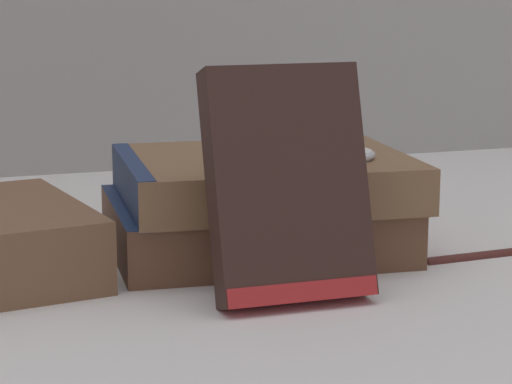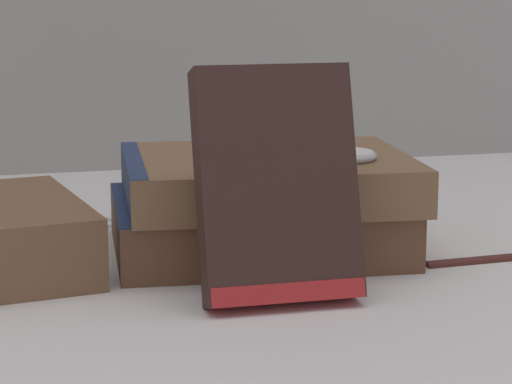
% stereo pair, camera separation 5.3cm
% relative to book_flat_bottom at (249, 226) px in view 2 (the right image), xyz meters
% --- Properties ---
extents(ground_plane, '(3.00, 3.00, 0.00)m').
position_rel_book_flat_bottom_xyz_m(ground_plane, '(0.03, -0.04, -0.02)').
color(ground_plane, silver).
extents(book_flat_bottom, '(0.22, 0.17, 0.04)m').
position_rel_book_flat_bottom_xyz_m(book_flat_bottom, '(0.00, 0.00, 0.00)').
color(book_flat_bottom, brown).
rests_on(book_flat_bottom, ground_plane).
extents(book_flat_top, '(0.22, 0.18, 0.03)m').
position_rel_book_flat_bottom_xyz_m(book_flat_top, '(0.01, -0.00, 0.04)').
color(book_flat_top, brown).
rests_on(book_flat_top, book_flat_bottom).
extents(book_leaning_front, '(0.10, 0.06, 0.15)m').
position_rel_book_flat_bottom_xyz_m(book_leaning_front, '(-0.01, -0.12, 0.05)').
color(book_leaning_front, '#331E19').
rests_on(book_leaning_front, ground_plane).
extents(pocket_watch, '(0.05, 0.05, 0.01)m').
position_rel_book_flat_bottom_xyz_m(pocket_watch, '(0.06, -0.03, 0.05)').
color(pocket_watch, silver).
rests_on(pocket_watch, book_flat_top).
extents(reading_glasses, '(0.12, 0.08, 0.00)m').
position_rel_book_flat_bottom_xyz_m(reading_glasses, '(-0.08, 0.12, -0.02)').
color(reading_glasses, '#ADADB2').
rests_on(reading_glasses, ground_plane).
extents(fountain_pen, '(0.13, 0.02, 0.01)m').
position_rel_book_flat_bottom_xyz_m(fountain_pen, '(0.17, -0.07, -0.01)').
color(fountain_pen, '#471E19').
rests_on(fountain_pen, ground_plane).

